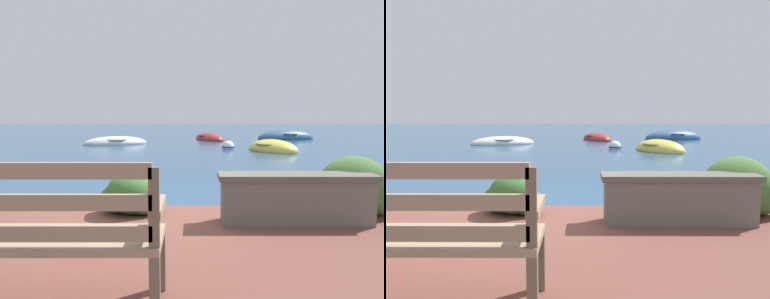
% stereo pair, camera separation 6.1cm
% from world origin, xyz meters
% --- Properties ---
extents(ground_plane, '(80.00, 80.00, 0.00)m').
position_xyz_m(ground_plane, '(0.00, 0.00, 0.00)').
color(ground_plane, navy).
extents(park_bench, '(1.54, 0.48, 0.93)m').
position_xyz_m(park_bench, '(-0.45, -2.53, 0.70)').
color(park_bench, brown).
rests_on(park_bench, patio_terrace).
extents(stone_wall, '(1.67, 0.39, 0.54)m').
position_xyz_m(stone_wall, '(1.62, -0.74, 0.49)').
color(stone_wall, '#666056').
rests_on(stone_wall, patio_terrace).
extents(hedge_clump_left, '(0.72, 0.52, 0.49)m').
position_xyz_m(hedge_clump_left, '(-0.23, -0.38, 0.43)').
color(hedge_clump_left, '#38662D').
rests_on(hedge_clump_left, patio_terrace).
extents(hedge_clump_centre, '(1.00, 0.72, 0.68)m').
position_xyz_m(hedge_clump_centre, '(2.38, -0.37, 0.52)').
color(hedge_clump_centre, '#426B33').
rests_on(hedge_clump_centre, patio_terrace).
extents(rowboat_nearest, '(2.17, 2.54, 0.74)m').
position_xyz_m(rowboat_nearest, '(3.42, 8.72, 0.07)').
color(rowboat_nearest, '#DBC64C').
rests_on(rowboat_nearest, ground_plane).
extents(rowboat_mid, '(3.01, 2.16, 0.62)m').
position_xyz_m(rowboat_mid, '(-2.83, 11.54, 0.06)').
color(rowboat_mid, silver).
rests_on(rowboat_mid, ground_plane).
extents(rowboat_far, '(1.86, 2.68, 0.63)m').
position_xyz_m(rowboat_far, '(1.37, 14.01, 0.06)').
color(rowboat_far, '#9E2D28').
rests_on(rowboat_far, ground_plane).
extents(rowboat_outer, '(3.22, 1.92, 0.87)m').
position_xyz_m(rowboat_outer, '(5.28, 14.32, 0.07)').
color(rowboat_outer, '#2D517A').
rests_on(rowboat_outer, ground_plane).
extents(mooring_buoy, '(0.51, 0.51, 0.46)m').
position_xyz_m(mooring_buoy, '(1.88, 9.46, 0.08)').
color(mooring_buoy, white).
rests_on(mooring_buoy, ground_plane).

